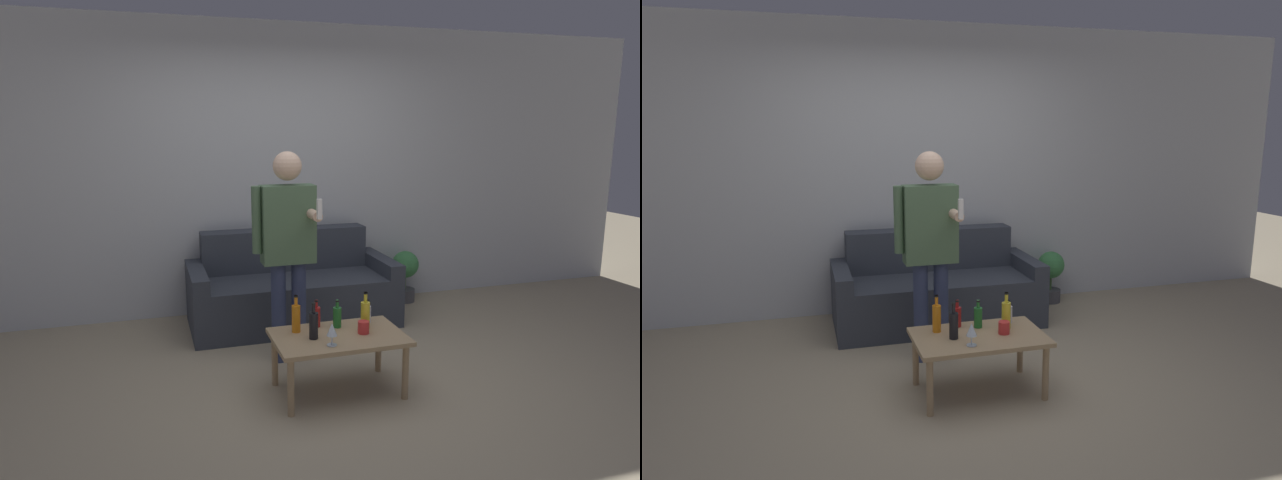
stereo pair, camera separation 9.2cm
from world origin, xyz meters
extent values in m
plane|color=tan|center=(0.00, 0.00, 0.00)|extent=(16.00, 16.00, 0.00)
cube|color=silver|center=(0.00, 1.95, 1.35)|extent=(8.00, 0.06, 2.70)
cube|color=#383D47|center=(0.08, 1.29, 0.22)|extent=(1.55, 0.60, 0.44)
cube|color=#383D47|center=(0.08, 1.71, 0.41)|extent=(1.55, 0.23, 0.82)
cube|color=#383D47|center=(-0.76, 1.41, 0.28)|extent=(0.14, 0.83, 0.57)
cube|color=#383D47|center=(0.92, 1.41, 0.28)|extent=(0.14, 0.83, 0.57)
cube|color=tan|center=(0.03, 0.00, 0.39)|extent=(0.87, 0.55, 0.03)
cylinder|color=tan|center=(-0.36, -0.23, 0.19)|extent=(0.04, 0.04, 0.37)
cylinder|color=tan|center=(0.42, -0.23, 0.19)|extent=(0.04, 0.04, 0.37)
cylinder|color=tan|center=(-0.36, 0.22, 0.19)|extent=(0.04, 0.04, 0.37)
cylinder|color=tan|center=(0.42, 0.22, 0.19)|extent=(0.04, 0.04, 0.37)
cylinder|color=yellow|center=(0.25, 0.07, 0.50)|extent=(0.06, 0.06, 0.18)
cylinder|color=yellow|center=(0.25, 0.07, 0.62)|extent=(0.02, 0.02, 0.07)
cylinder|color=black|center=(0.25, 0.07, 0.65)|extent=(0.03, 0.03, 0.01)
cylinder|color=#23752D|center=(0.07, 0.14, 0.48)|extent=(0.06, 0.06, 0.14)
cylinder|color=#23752D|center=(0.07, 0.14, 0.57)|extent=(0.02, 0.02, 0.05)
cylinder|color=black|center=(0.07, 0.14, 0.59)|extent=(0.03, 0.03, 0.01)
cylinder|color=black|center=(-0.15, -0.01, 0.49)|extent=(0.06, 0.06, 0.17)
cylinder|color=black|center=(-0.15, -0.01, 0.61)|extent=(0.02, 0.02, 0.07)
cylinder|color=black|center=(-0.15, -0.01, 0.64)|extent=(0.03, 0.03, 0.01)
cylinder|color=#B21E1E|center=(-0.06, 0.20, 0.47)|extent=(0.06, 0.06, 0.14)
cylinder|color=#B21E1E|center=(-0.06, 0.20, 0.57)|extent=(0.02, 0.02, 0.05)
cylinder|color=black|center=(-0.06, 0.20, 0.59)|extent=(0.02, 0.02, 0.01)
cylinder|color=silver|center=(0.30, 0.17, 0.46)|extent=(0.06, 0.06, 0.12)
cylinder|color=silver|center=(0.30, 0.17, 0.55)|extent=(0.02, 0.02, 0.05)
cylinder|color=black|center=(0.30, 0.17, 0.56)|extent=(0.03, 0.03, 0.01)
cylinder|color=orange|center=(-0.22, 0.14, 0.50)|extent=(0.06, 0.06, 0.18)
cylinder|color=orange|center=(-0.22, 0.14, 0.63)|extent=(0.02, 0.02, 0.07)
cylinder|color=black|center=(-0.22, 0.14, 0.66)|extent=(0.03, 0.03, 0.01)
cylinder|color=silver|center=(-0.07, -0.16, 0.41)|extent=(0.07, 0.07, 0.01)
cylinder|color=silver|center=(-0.07, -0.16, 0.44)|extent=(0.01, 0.01, 0.06)
cone|color=silver|center=(-0.07, -0.16, 0.51)|extent=(0.07, 0.07, 0.08)
cylinder|color=red|center=(0.20, -0.02, 0.45)|extent=(0.08, 0.08, 0.08)
cylinder|color=navy|center=(-0.23, 0.62, 0.38)|extent=(0.11, 0.11, 0.77)
cylinder|color=navy|center=(-0.07, 0.62, 0.38)|extent=(0.11, 0.11, 0.77)
cube|color=#4C6B4C|center=(-0.15, 0.62, 1.06)|extent=(0.39, 0.17, 0.58)
sphere|color=beige|center=(-0.15, 0.62, 1.48)|extent=(0.21, 0.21, 0.21)
cylinder|color=#4C6B4C|center=(-0.38, 0.62, 1.10)|extent=(0.07, 0.07, 0.49)
cylinder|color=beige|center=(0.00, 0.49, 1.14)|extent=(0.07, 0.26, 0.07)
cube|color=white|center=(0.00, 0.33, 1.20)|extent=(0.03, 0.03, 0.14)
cylinder|color=#4C4C51|center=(1.33, 1.71, 0.06)|extent=(0.21, 0.21, 0.13)
cylinder|color=#476B38|center=(1.33, 1.71, 0.21)|extent=(0.02, 0.02, 0.16)
sphere|color=#428E4C|center=(1.33, 1.71, 0.39)|extent=(0.27, 0.27, 0.27)
camera|label=1|loc=(-1.14, -3.38, 1.78)|focal=32.00mm
camera|label=2|loc=(-1.05, -3.41, 1.78)|focal=32.00mm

